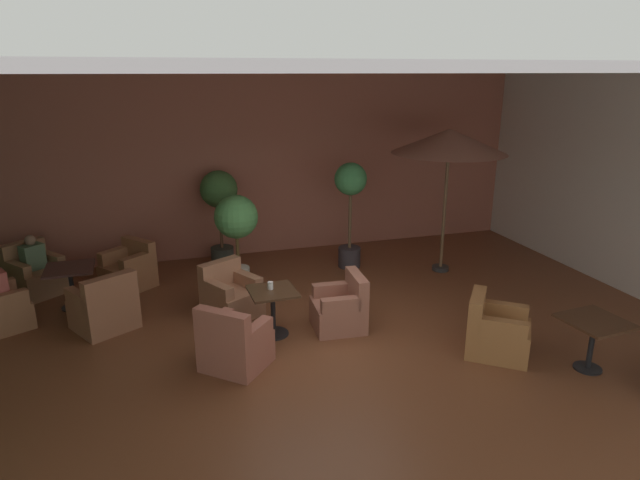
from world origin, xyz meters
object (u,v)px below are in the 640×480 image
at_px(potted_tree_mid_left, 350,199).
at_px(armchair_front_right_north, 35,275).
at_px(iced_drink_cup, 270,285).
at_px(armchair_front_right_south, 105,308).
at_px(armchair_front_right_west, 129,270).
at_px(cafe_table_mid_center, 594,330).
at_px(cafe_table_front_right, 71,277).
at_px(armchair_mid_center_north, 496,332).
at_px(armchair_front_left_east, 231,296).
at_px(potted_tree_mid_right, 236,223).
at_px(patio_umbrella_tall_red, 449,142).
at_px(armchair_front_left_south, 234,345).
at_px(patron_by_window, 32,255).
at_px(potted_tree_left_corner, 219,200).
at_px(cafe_table_front_left, 273,303).
at_px(armchair_front_left_north, 341,309).

bearing_deg(potted_tree_mid_left, armchair_front_right_north, 176.73).
bearing_deg(iced_drink_cup, armchair_front_right_south, 159.75).
bearing_deg(armchair_front_right_west, iced_drink_cup, -50.78).
xyz_separation_m(cafe_table_mid_center, potted_tree_mid_left, (-1.64, 4.53, 0.81)).
height_order(cafe_table_front_right, armchair_mid_center_north, armchair_mid_center_north).
bearing_deg(potted_tree_mid_left, armchair_front_right_west, 177.85).
bearing_deg(armchair_front_left_east, potted_tree_mid_right, 75.48).
height_order(cafe_table_mid_center, patio_umbrella_tall_red, patio_umbrella_tall_red).
xyz_separation_m(armchair_front_right_south, potted_tree_mid_right, (2.17, 1.18, 0.82)).
height_order(armchair_front_right_north, armchair_mid_center_north, armchair_front_right_north).
distance_m(armchair_front_right_north, cafe_table_mid_center, 8.75).
bearing_deg(cafe_table_mid_center, armchair_front_right_north, 146.33).
bearing_deg(armchair_front_right_west, armchair_front_left_south, -67.39).
bearing_deg(cafe_table_front_right, armchair_front_right_north, 129.42).
height_order(armchair_front_right_west, iced_drink_cup, armchair_front_right_west).
height_order(armchair_front_right_west, patron_by_window, patron_by_window).
height_order(armchair_front_right_north, armchair_front_right_west, armchair_front_right_north).
distance_m(armchair_front_right_west, potted_tree_mid_right, 2.10).
bearing_deg(potted_tree_left_corner, armchair_front_right_west, -157.43).
xyz_separation_m(patron_by_window, iced_drink_cup, (3.56, -2.63, 0.04)).
distance_m(cafe_table_front_right, potted_tree_mid_right, 2.80).
bearing_deg(patio_umbrella_tall_red, armchair_front_right_north, 171.90).
bearing_deg(cafe_table_front_left, armchair_mid_center_north, -27.33).
height_order(armchair_front_right_west, armchair_mid_center_north, armchair_mid_center_north).
xyz_separation_m(cafe_table_front_left, patron_by_window, (-3.57, 2.68, 0.22)).
relative_size(armchair_front_right_north, iced_drink_cup, 9.74).
relative_size(cafe_table_front_left, patio_umbrella_tall_red, 0.26).
bearing_deg(armchair_front_right_north, cafe_table_front_left, -37.01).
height_order(armchair_front_left_east, iced_drink_cup, armchair_front_left_east).
bearing_deg(armchair_mid_center_north, iced_drink_cup, 151.97).
relative_size(cafe_table_mid_center, iced_drink_cup, 7.24).
bearing_deg(cafe_table_front_right, armchair_mid_center_north, -30.17).
relative_size(armchair_front_right_west, iced_drink_cup, 9.44).
bearing_deg(cafe_table_mid_center, armchair_mid_center_north, 142.36).
bearing_deg(armchair_front_left_north, armchair_front_right_north, 148.87).
bearing_deg(armchair_front_right_west, potted_tree_mid_left, -2.15).
distance_m(armchair_front_right_north, patio_umbrella_tall_red, 7.64).
distance_m(cafe_table_front_left, cafe_table_mid_center, 4.26).
height_order(armchair_front_left_south, cafe_table_front_right, armchair_front_left_south).
distance_m(armchair_front_right_west, iced_drink_cup, 3.25).
xyz_separation_m(armchair_front_right_north, cafe_table_mid_center, (7.28, -4.85, 0.22)).
bearing_deg(patio_umbrella_tall_red, potted_tree_mid_right, 173.88).
bearing_deg(cafe_table_front_left, potted_tree_mid_left, 49.49).
xyz_separation_m(armchair_front_right_south, armchair_front_right_west, (0.30, 1.63, -0.01)).
bearing_deg(armchair_mid_center_north, armchair_front_left_north, 142.21).
xyz_separation_m(armchair_mid_center_north, potted_tree_mid_right, (-2.94, 3.52, 0.84)).
height_order(armchair_front_left_south, potted_tree_mid_left, potted_tree_mid_left).
relative_size(armchair_front_left_south, cafe_table_front_right, 1.37).
bearing_deg(cafe_table_mid_center, armchair_front_left_south, 162.42).
bearing_deg(armchair_front_right_south, cafe_table_front_left, -21.24).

